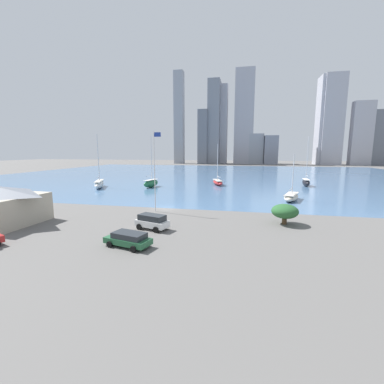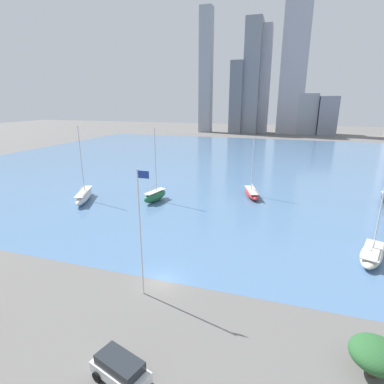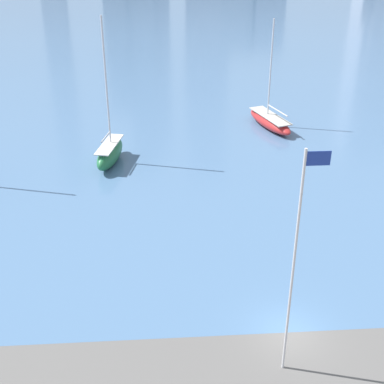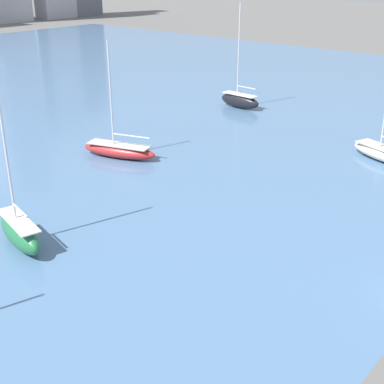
% 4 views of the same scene
% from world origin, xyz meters
% --- Properties ---
extents(ground_plane, '(500.00, 500.00, 0.00)m').
position_xyz_m(ground_plane, '(0.00, 0.00, 0.00)').
color(ground_plane, '#605E5B').
extents(harbor_water, '(180.00, 140.00, 0.00)m').
position_xyz_m(harbor_water, '(0.00, 70.00, 0.00)').
color(harbor_water, '#4C7099').
rests_on(harbor_water, ground_plane).
extents(flag_pole, '(1.24, 0.14, 13.19)m').
position_xyz_m(flag_pole, '(-0.93, -2.70, 7.10)').
color(flag_pole, silver).
rests_on(flag_pole, ground_plane).
extents(sailboat_red, '(4.78, 8.77, 12.24)m').
position_xyz_m(sailboat_red, '(5.57, 34.14, 0.84)').
color(sailboat_red, '#B72828').
rests_on(sailboat_red, harbor_water).
extents(sailboat_green, '(3.18, 6.81, 14.29)m').
position_xyz_m(sailboat_green, '(-12.33, 25.17, 1.21)').
color(sailboat_green, '#236B3D').
rests_on(sailboat_green, harbor_water).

